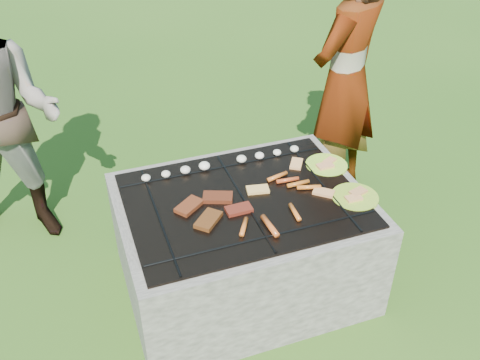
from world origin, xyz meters
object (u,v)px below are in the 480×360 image
at_px(cook, 346,80).
at_px(plate_far, 326,165).
at_px(plate_near, 355,197).
at_px(fire_pit, 243,246).

bearing_deg(cook, plate_far, 24.32).
bearing_deg(plate_near, plate_far, 90.19).
distance_m(fire_pit, plate_far, 0.66).
relative_size(fire_pit, plate_far, 4.64).
distance_m(plate_far, plate_near, 0.32).
bearing_deg(cook, fire_pit, 5.88).
distance_m(plate_far, cook, 0.70).
bearing_deg(fire_pit, plate_near, -17.75).
height_order(fire_pit, plate_far, plate_far).
bearing_deg(plate_near, cook, 65.64).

